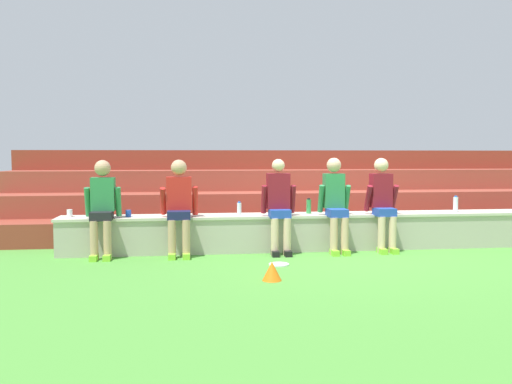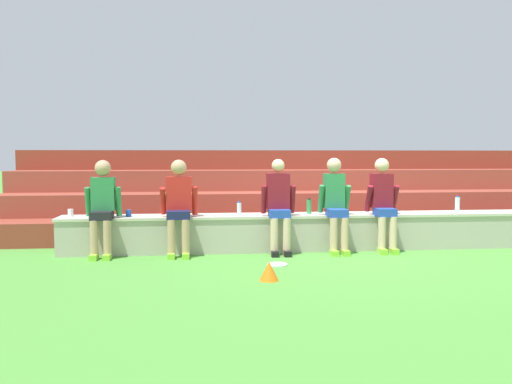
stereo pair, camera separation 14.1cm
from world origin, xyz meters
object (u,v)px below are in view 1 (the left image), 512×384
Objects in this scene: person_left_of_center at (179,203)px; person_far_right at (383,201)px; frisbee at (279,264)px; sports_cone at (272,271)px; person_center at (279,203)px; plastic_cup_middle at (70,213)px; water_bottle_near_right at (456,204)px; person_right_of_center at (335,202)px; plastic_cup_left_end at (128,213)px; water_bottle_center_gap at (309,206)px; person_far_left at (102,204)px; water_bottle_near_left at (239,209)px.

person_left_of_center is 0.99× the size of person_far_right.
frisbee is 1.18× the size of sports_cone.
person_center is 3.08m from plastic_cup_middle.
person_right_of_center is at bearing -173.57° from water_bottle_near_right.
water_bottle_near_right is 5.10m from plastic_cup_left_end.
frisbee is (-1.74, -0.83, -0.75)m from person_far_right.
person_right_of_center is 3.93m from plastic_cup_middle.
water_bottle_center_gap is at bearing 31.79° from person_center.
person_far_left is at bearing -174.44° from water_bottle_center_gap.
person_center reaches higher than water_bottle_near_right.
person_right_of_center reaches higher than plastic_cup_left_end.
water_bottle_near_right reaches higher than sports_cone.
person_far_right reaches higher than water_bottle_near_right.
person_far_right is at bearing -0.14° from person_left_of_center.
water_bottle_near_right is (2.89, 0.24, -0.07)m from person_center.
person_far_left is at bearing 160.72° from frisbee.
person_left_of_center reaches higher than water_bottle_near_left.
water_bottle_near_right reaches higher than plastic_cup_left_end.
plastic_cup_middle is (-0.52, 0.30, -0.15)m from person_far_left.
person_right_of_center is (2.32, -0.01, -0.00)m from person_left_of_center.
person_right_of_center is 1.00× the size of person_far_right.
person_right_of_center is 1.45m from water_bottle_near_left.
person_far_right is 2.18m from water_bottle_near_left.
plastic_cup_left_end is 2.39m from frisbee.
water_bottle_center_gap is at bearing 5.56° from person_far_left.
person_right_of_center is (3.40, -0.01, 0.00)m from person_far_left.
frisbee is at bearing -120.20° from water_bottle_center_gap.
water_bottle_near_right is 0.97× the size of frisbee.
water_bottle_near_right is 2.36× the size of plastic_cup_middle.
water_bottle_center_gap is at bearing 137.14° from person_right_of_center.
person_center is 1.60m from person_far_right.
person_far_left reaches higher than plastic_cup_middle.
water_bottle_near_right is 1.14× the size of sports_cone.
frisbee is at bearing -160.83° from water_bottle_near_right.
water_bottle_near_right is at bearing -2.00° from water_bottle_center_gap.
person_center is 12.68× the size of plastic_cup_middle.
water_bottle_center_gap is (0.52, 0.32, -0.08)m from person_center.
person_far_left is at bearing 142.70° from sports_cone.
frisbee is (-0.66, -1.14, -0.66)m from water_bottle_center_gap.
person_far_right reaches higher than person_center.
sports_cone is (2.18, -1.66, -0.65)m from person_far_left.
person_far_right is at bearing -15.82° from water_bottle_center_gap.
person_far_right is 1.32m from water_bottle_near_right.
sports_cone is (1.10, -1.66, -0.65)m from person_left_of_center.
frisbee is (1.32, -0.84, -0.76)m from person_left_of_center.
plastic_cup_left_end is at bearing -179.93° from water_bottle_near_left.
water_bottle_near_right reaches higher than plastic_cup_middle.
person_left_of_center is 12.61× the size of plastic_cup_middle.
person_far_right is at bearing -3.78° from plastic_cup_middle.
person_center is at bearing -5.88° from plastic_cup_left_end.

